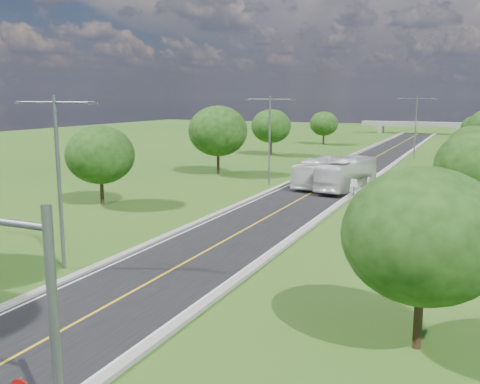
% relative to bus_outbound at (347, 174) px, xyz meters
% --- Properties ---
extents(ground, '(260.00, 260.00, 0.00)m').
position_rel_bus_outbound_xyz_m(ground, '(-2.81, 14.56, -1.71)').
color(ground, '#295618').
rests_on(ground, ground).
extents(road, '(8.00, 150.00, 0.06)m').
position_rel_bus_outbound_xyz_m(road, '(-2.81, 20.56, -1.68)').
color(road, black).
rests_on(road, ground).
extents(curb_left, '(0.50, 150.00, 0.22)m').
position_rel_bus_outbound_xyz_m(curb_left, '(-7.06, 20.56, -1.60)').
color(curb_left, gray).
rests_on(curb_left, ground).
extents(curb_right, '(0.50, 150.00, 0.22)m').
position_rel_bus_outbound_xyz_m(curb_right, '(1.44, 20.56, -1.60)').
color(curb_right, gray).
rests_on(curb_right, ground).
extents(speed_limit_sign, '(0.55, 0.09, 2.40)m').
position_rel_bus_outbound_xyz_m(speed_limit_sign, '(2.39, -7.46, -0.11)').
color(speed_limit_sign, slate).
rests_on(speed_limit_sign, ground).
extents(overpass, '(30.00, 3.00, 3.20)m').
position_rel_bus_outbound_xyz_m(overpass, '(-2.81, 94.56, 0.70)').
color(overpass, gray).
rests_on(overpass, ground).
extents(streetlight_near_left, '(5.90, 0.25, 10.00)m').
position_rel_bus_outbound_xyz_m(streetlight_near_left, '(-8.81, -33.44, 4.23)').
color(streetlight_near_left, slate).
rests_on(streetlight_near_left, ground).
extents(streetlight_mid_left, '(5.90, 0.25, 10.00)m').
position_rel_bus_outbound_xyz_m(streetlight_mid_left, '(-8.81, -0.44, 4.23)').
color(streetlight_mid_left, slate).
rests_on(streetlight_mid_left, ground).
extents(streetlight_far_right, '(5.90, 0.25, 10.00)m').
position_rel_bus_outbound_xyz_m(streetlight_far_right, '(3.19, 32.56, 4.23)').
color(streetlight_far_right, slate).
rests_on(streetlight_far_right, ground).
extents(tree_lb, '(6.30, 6.30, 7.33)m').
position_rel_bus_outbound_xyz_m(tree_lb, '(-18.81, -17.44, 2.93)').
color(tree_lb, black).
rests_on(tree_lb, ground).
extents(tree_lc, '(7.56, 7.56, 8.79)m').
position_rel_bus_outbound_xyz_m(tree_lc, '(-17.81, 4.56, 3.86)').
color(tree_lc, black).
rests_on(tree_lc, ground).
extents(tree_ld, '(6.72, 6.72, 7.82)m').
position_rel_bus_outbound_xyz_m(tree_ld, '(-19.81, 28.56, 3.24)').
color(tree_ld, black).
rests_on(tree_ld, ground).
extents(tree_le, '(5.88, 5.88, 6.84)m').
position_rel_bus_outbound_xyz_m(tree_le, '(-17.31, 52.56, 2.62)').
color(tree_le, black).
rests_on(tree_le, ground).
extents(tree_ra, '(6.30, 6.30, 7.33)m').
position_rel_bus_outbound_xyz_m(tree_ra, '(11.19, -35.44, 2.93)').
color(tree_ra, black).
rests_on(tree_ra, ground).
extents(tree_rc, '(5.88, 5.88, 6.84)m').
position_rel_bus_outbound_xyz_m(tree_rc, '(12.19, 6.56, 2.62)').
color(tree_rc, black).
rests_on(tree_rc, ground).
extents(tree_re, '(5.46, 5.46, 6.35)m').
position_rel_bus_outbound_xyz_m(tree_re, '(11.69, 54.56, 2.31)').
color(tree_re, black).
rests_on(tree_re, ground).
extents(bus_outbound, '(4.21, 12.10, 3.30)m').
position_rel_bus_outbound_xyz_m(bus_outbound, '(0.00, 0.00, 0.00)').
color(bus_outbound, silver).
rests_on(bus_outbound, road).
extents(bus_inbound, '(2.77, 10.90, 3.02)m').
position_rel_bus_outbound_xyz_m(bus_inbound, '(-3.61, 1.16, -0.14)').
color(bus_inbound, white).
rests_on(bus_inbound, road).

